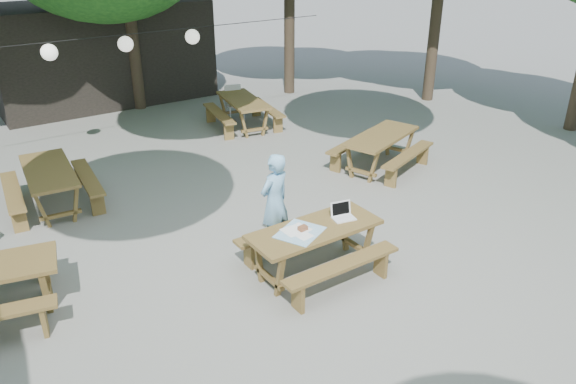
{
  "coord_description": "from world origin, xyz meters",
  "views": [
    {
      "loc": [
        -4.24,
        -6.32,
        4.73
      ],
      "look_at": [
        0.1,
        0.1,
        1.05
      ],
      "focal_mm": 35.0,
      "sensor_mm": 36.0,
      "label": 1
    }
  ],
  "objects": [
    {
      "name": "paper_lanterns",
      "position": [
        -0.19,
        6.0,
        2.4
      ],
      "size": [
        9.0,
        0.34,
        0.38
      ],
      "color": "black",
      "rests_on": "ground"
    },
    {
      "name": "woman",
      "position": [
        0.02,
        0.35,
        0.8
      ],
      "size": [
        0.66,
        0.52,
        1.61
      ],
      "primitive_type": "imported",
      "rotation": [
        0.0,
        0.0,
        3.39
      ],
      "color": "#7AB5E0",
      "rests_on": "ground"
    },
    {
      "name": "ground",
      "position": [
        0.0,
        0.0,
        0.0
      ],
      "size": [
        80.0,
        80.0,
        0.0
      ],
      "primitive_type": "plane",
      "color": "slate",
      "rests_on": "ground"
    },
    {
      "name": "plastic_chair",
      "position": [
        2.76,
        6.57,
        0.26
      ],
      "size": [
        0.53,
        0.53,
        0.9
      ],
      "rotation": [
        0.0,
        0.0,
        -0.24
      ],
      "color": "silver",
      "rests_on": "ground"
    },
    {
      "name": "picnic_table_far_w",
      "position": [
        -2.6,
        3.87,
        0.39
      ],
      "size": [
        1.74,
        2.06,
        0.75
      ],
      "rotation": [
        0.0,
        0.0,
        1.48
      ],
      "color": "#513E1C",
      "rests_on": "ground"
    },
    {
      "name": "pavilion",
      "position": [
        0.5,
        10.5,
        1.4
      ],
      "size": [
        6.0,
        3.0,
        2.8
      ],
      "primitive_type": "cube",
      "color": "black",
      "rests_on": "ground"
    },
    {
      "name": "main_picnic_table",
      "position": [
        0.1,
        -0.6,
        0.39
      ],
      "size": [
        2.0,
        1.58,
        0.75
      ],
      "color": "#513E1C",
      "rests_on": "ground"
    },
    {
      "name": "tabletop_clutter",
      "position": [
        -0.15,
        -0.59,
        0.76
      ],
      "size": [
        0.83,
        0.78,
        0.08
      ],
      "color": "#3A95C8",
      "rests_on": "main_picnic_table"
    },
    {
      "name": "picnic_table_ne",
      "position": [
        3.67,
        1.85,
        0.39
      ],
      "size": [
        2.32,
        2.12,
        0.75
      ],
      "rotation": [
        0.0,
        0.0,
        0.34
      ],
      "color": "#513E1C",
      "rests_on": "ground"
    },
    {
      "name": "laptop",
      "position": [
        0.63,
        -0.57,
        0.81
      ],
      "size": [
        0.38,
        0.32,
        0.24
      ],
      "rotation": [
        0.0,
        0.0,
        -0.21
      ],
      "color": "white",
      "rests_on": "main_picnic_table"
    },
    {
      "name": "picnic_table_far_e",
      "position": [
        2.6,
        5.85,
        0.39
      ],
      "size": [
        1.89,
        2.15,
        0.75
      ],
      "rotation": [
        0.0,
        0.0,
        1.4
      ],
      "color": "#513E1C",
      "rests_on": "ground"
    }
  ]
}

